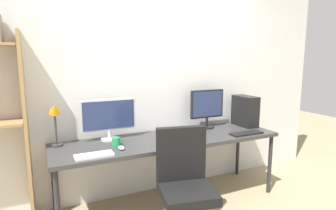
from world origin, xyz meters
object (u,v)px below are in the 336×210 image
Objects in this scene: keyboard_right at (246,133)px; desk_lamp at (55,116)px; monitor_left at (109,117)px; keyboard_center at (180,143)px; monitor_right at (207,107)px; coffee_mug at (116,142)px; keyboard_left at (94,155)px; office_chair at (185,197)px; pc_tower at (245,111)px; computer_mouse at (121,148)px; desk at (170,142)px.

desk_lamp is at bearing 167.69° from keyboard_right.
monitor_left is 0.78m from keyboard_center.
monitor_right is 1.24m from coffee_mug.
keyboard_left is at bearing 180.00° from keyboard_right.
keyboard_center is 0.62m from coffee_mug.
office_chair reaches higher than coffee_mug.
pc_tower is 1.97m from keyboard_left.
computer_mouse is at bearing -32.59° from desk_lamp.
desk_lamp reaches higher than desk.
coffee_mug is at bearing -175.12° from pc_tower.
monitor_left is 1.52m from keyboard_right.
office_chair is 3.01× the size of keyboard_left.
office_chair reaches higher than keyboard_center.
keyboard_center is at bearing 68.54° from office_chair.
office_chair is 1.42m from desk_lamp.
monitor_left is 1.70m from pc_tower.
pc_tower is 1.70m from coffee_mug.
keyboard_right is at bearing -127.55° from pc_tower.
keyboard_right is (-0.25, -0.33, -0.18)m from pc_tower.
monitor_right is at bearing 167.19° from pc_tower.
keyboard_center is (0.84, 0.00, 0.00)m from keyboard_left.
keyboard_left is (0.27, -0.43, -0.29)m from desk_lamp.
pc_tower is (1.25, 0.73, 0.53)m from office_chair.
keyboard_center is (1.11, -0.43, -0.29)m from desk_lamp.
keyboard_left is 1.68m from keyboard_right.
office_chair is 0.87m from keyboard_left.
keyboard_right is (1.44, -0.44, -0.23)m from monitor_left.
monitor_left is at bearing 176.21° from pc_tower.
coffee_mug is (-1.19, -0.26, -0.22)m from monitor_right.
monitor_right reaches higher than keyboard_left.
office_chair is 2.24× the size of desk_lamp.
coffee_mug is at bearing -88.36° from monitor_left.
desk_lamp reaches higher than keyboard_left.
desk_lamp is at bearing 138.97° from office_chair.
office_chair reaches higher than computer_mouse.
monitor_left reaches higher than office_chair.
pc_tower is at bearing 52.45° from keyboard_right.
computer_mouse is at bearing -165.61° from desk.
monitor_right is 1.26× the size of keyboard_center.
desk is at bearing -160.52° from monitor_right.
monitor_right reaches higher than pc_tower.
keyboard_left is at bearing -162.72° from computer_mouse.
desk_lamp reaches higher than keyboard_center.
keyboard_center is (0.00, -0.23, 0.06)m from desk.
office_chair is at bearing -53.70° from coffee_mug.
desk_lamp is at bearing 159.05° from keyboard_center.
monitor_right is 0.56m from keyboard_right.
keyboard_left is at bearing -118.48° from monitor_left.
monitor_right is at bearing 0.53° from desk_lamp.
keyboard_center is at bearing -143.61° from monitor_right.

